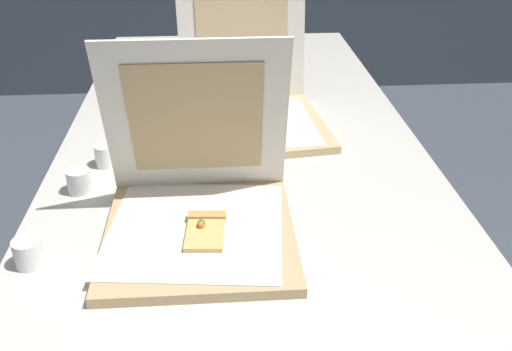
{
  "coord_description": "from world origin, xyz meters",
  "views": [
    {
      "loc": [
        -0.06,
        -0.64,
        1.41
      ],
      "look_at": [
        0.02,
        0.48,
        0.78
      ],
      "focal_mm": 39.92,
      "sensor_mm": 36.0,
      "label": 1
    }
  ],
  "objects_px": {
    "pizza_box_front": "(199,209)",
    "cup_white_near_left": "(28,253)",
    "cup_white_near_center": "(79,181)",
    "cup_white_far": "(150,101)",
    "cup_white_mid": "(106,155)",
    "pizza_box_middle": "(253,105)",
    "table": "(244,175)"
  },
  "relations": [
    {
      "from": "table",
      "to": "cup_white_mid",
      "type": "relative_size",
      "value": 42.54
    },
    {
      "from": "cup_white_near_center",
      "to": "cup_white_near_left",
      "type": "relative_size",
      "value": 1.0
    },
    {
      "from": "pizza_box_middle",
      "to": "cup_white_far",
      "type": "xyz_separation_m",
      "value": [
        -0.31,
        0.13,
        -0.03
      ]
    },
    {
      "from": "pizza_box_front",
      "to": "cup_white_near_left",
      "type": "bearing_deg",
      "value": -164.59
    },
    {
      "from": "pizza_box_middle",
      "to": "table",
      "type": "bearing_deg",
      "value": -106.26
    },
    {
      "from": "table",
      "to": "cup_white_far",
      "type": "relative_size",
      "value": 42.54
    },
    {
      "from": "pizza_box_middle",
      "to": "cup_white_mid",
      "type": "height_order",
      "value": "pizza_box_middle"
    },
    {
      "from": "table",
      "to": "cup_white_mid",
      "type": "bearing_deg",
      "value": 178.61
    },
    {
      "from": "cup_white_far",
      "to": "pizza_box_middle",
      "type": "bearing_deg",
      "value": -22.03
    },
    {
      "from": "cup_white_near_center",
      "to": "cup_white_far",
      "type": "distance_m",
      "value": 0.5
    },
    {
      "from": "pizza_box_front",
      "to": "pizza_box_middle",
      "type": "xyz_separation_m",
      "value": [
        0.15,
        0.55,
        0.0
      ]
    },
    {
      "from": "cup_white_near_center",
      "to": "cup_white_far",
      "type": "xyz_separation_m",
      "value": [
        0.12,
        0.49,
        0.0
      ]
    },
    {
      "from": "table",
      "to": "cup_white_mid",
      "type": "distance_m",
      "value": 0.36
    },
    {
      "from": "table",
      "to": "cup_white_far",
      "type": "height_order",
      "value": "cup_white_far"
    },
    {
      "from": "table",
      "to": "pizza_box_middle",
      "type": "bearing_deg",
      "value": 80.6
    },
    {
      "from": "table",
      "to": "cup_white_near_center",
      "type": "xyz_separation_m",
      "value": [
        -0.39,
        -0.12,
        0.07
      ]
    },
    {
      "from": "table",
      "to": "cup_white_near_left",
      "type": "xyz_separation_m",
      "value": [
        -0.43,
        -0.39,
        0.07
      ]
    },
    {
      "from": "pizza_box_front",
      "to": "cup_white_near_center",
      "type": "height_order",
      "value": "pizza_box_front"
    },
    {
      "from": "cup_white_near_center",
      "to": "cup_white_near_left",
      "type": "height_order",
      "value": "same"
    },
    {
      "from": "pizza_box_middle",
      "to": "cup_white_near_center",
      "type": "bearing_deg",
      "value": -146.8
    },
    {
      "from": "cup_white_far",
      "to": "cup_white_mid",
      "type": "distance_m",
      "value": 0.37
    },
    {
      "from": "pizza_box_middle",
      "to": "pizza_box_front",
      "type": "bearing_deg",
      "value": -111.96
    },
    {
      "from": "pizza_box_middle",
      "to": "cup_white_near_center",
      "type": "relative_size",
      "value": 8.33
    },
    {
      "from": "cup_white_near_left",
      "to": "cup_white_mid",
      "type": "relative_size",
      "value": 1.0
    },
    {
      "from": "cup_white_near_center",
      "to": "cup_white_mid",
      "type": "height_order",
      "value": "same"
    },
    {
      "from": "cup_white_near_left",
      "to": "pizza_box_front",
      "type": "bearing_deg",
      "value": 15.46
    },
    {
      "from": "cup_white_near_left",
      "to": "table",
      "type": "bearing_deg",
      "value": 42.31
    },
    {
      "from": "pizza_box_middle",
      "to": "cup_white_far",
      "type": "height_order",
      "value": "pizza_box_middle"
    },
    {
      "from": "cup_white_near_left",
      "to": "cup_white_mid",
      "type": "bearing_deg",
      "value": 78.26
    },
    {
      "from": "cup_white_near_left",
      "to": "cup_white_far",
      "type": "bearing_deg",
      "value": 78.06
    },
    {
      "from": "cup_white_near_center",
      "to": "cup_white_far",
      "type": "relative_size",
      "value": 1.0
    },
    {
      "from": "pizza_box_middle",
      "to": "cup_white_near_left",
      "type": "bearing_deg",
      "value": -133.48
    }
  ]
}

